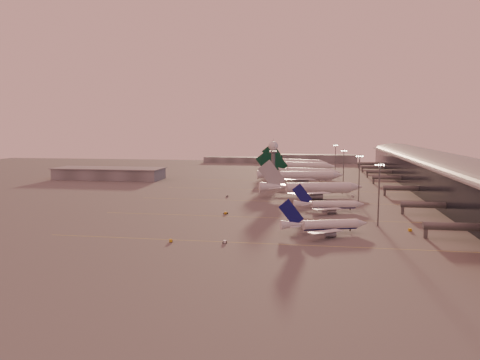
# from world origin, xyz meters

# --- Properties ---
(ground) EXTENTS (700.00, 700.00, 0.00)m
(ground) POSITION_xyz_m (0.00, 0.00, 0.00)
(ground) COLOR #585555
(ground) RESTS_ON ground
(taxiway_markings) EXTENTS (180.00, 185.25, 0.02)m
(taxiway_markings) POSITION_xyz_m (30.00, 56.00, 0.01)
(taxiway_markings) COLOR #DAD44D
(taxiway_markings) RESTS_ON ground
(terminal) EXTENTS (57.00, 362.00, 23.04)m
(terminal) POSITION_xyz_m (107.88, 110.09, 10.52)
(terminal) COLOR black
(terminal) RESTS_ON ground
(hangar) EXTENTS (82.00, 27.00, 8.50)m
(hangar) POSITION_xyz_m (-120.00, 140.00, 4.32)
(hangar) COLOR slate
(hangar) RESTS_ON ground
(radar_tower) EXTENTS (6.40, 6.40, 31.10)m
(radar_tower) POSITION_xyz_m (5.00, 120.00, 20.95)
(radar_tower) COLOR #5A5C61
(radar_tower) RESTS_ON ground
(mast_a) EXTENTS (3.60, 0.56, 25.00)m
(mast_a) POSITION_xyz_m (58.00, 0.00, 13.74)
(mast_a) COLOR #5A5C61
(mast_a) RESTS_ON ground
(mast_b) EXTENTS (3.60, 0.56, 25.00)m
(mast_b) POSITION_xyz_m (55.00, 55.00, 13.74)
(mast_b) COLOR #5A5C61
(mast_b) RESTS_ON ground
(mast_c) EXTENTS (3.60, 0.56, 25.00)m
(mast_c) POSITION_xyz_m (50.00, 110.00, 13.74)
(mast_c) COLOR #5A5C61
(mast_c) RESTS_ON ground
(mast_d) EXTENTS (3.60, 0.56, 25.00)m
(mast_d) POSITION_xyz_m (48.00, 200.00, 13.74)
(mast_d) COLOR #5A5C61
(mast_d) RESTS_ON ground
(distant_horizon) EXTENTS (165.00, 37.50, 9.00)m
(distant_horizon) POSITION_xyz_m (2.62, 325.14, 3.89)
(distant_horizon) COLOR slate
(distant_horizon) RESTS_ON ground
(narrowbody_near) EXTENTS (32.50, 25.48, 13.22)m
(narrowbody_near) POSITION_xyz_m (37.06, -16.59, 2.68)
(narrowbody_near) COLOR silver
(narrowbody_near) RESTS_ON ground
(narrowbody_mid) EXTENTS (33.17, 26.21, 13.10)m
(narrowbody_mid) POSITION_xyz_m (39.63, 29.49, 2.65)
(narrowbody_mid) COLOR silver
(narrowbody_mid) RESTS_ON ground
(widebody_white) EXTENTS (58.17, 45.99, 20.97)m
(widebody_white) POSITION_xyz_m (31.09, 75.11, 3.64)
(widebody_white) COLOR silver
(widebody_white) RESTS_ON ground
(greentail_a) EXTENTS (60.15, 48.01, 22.22)m
(greentail_a) POSITION_xyz_m (22.33, 138.29, 3.93)
(greentail_a) COLOR silver
(greentail_a) RESTS_ON ground
(greentail_b) EXTENTS (54.26, 43.48, 19.83)m
(greentail_b) POSITION_xyz_m (24.28, 174.49, 3.50)
(greentail_b) COLOR silver
(greentail_b) RESTS_ON ground
(greentail_c) EXTENTS (63.58, 51.07, 23.14)m
(greentail_c) POSITION_xyz_m (17.48, 219.18, 4.09)
(greentail_c) COLOR silver
(greentail_c) RESTS_ON ground
(greentail_d) EXTENTS (58.94, 46.86, 22.15)m
(greentail_d) POSITION_xyz_m (14.49, 262.27, 3.91)
(greentail_d) COLOR silver
(greentail_d) RESTS_ON ground
(gsv_truck_a) EXTENTS (5.65, 3.67, 2.15)m
(gsv_truck_a) POSITION_xyz_m (-13.79, -38.24, 1.10)
(gsv_truck_a) COLOR yellow
(gsv_truck_a) RESTS_ON ground
(gsv_tug_near) EXTENTS (2.39, 3.40, 0.89)m
(gsv_tug_near) POSITION_xyz_m (4.07, -36.76, 0.46)
(gsv_tug_near) COLOR white
(gsv_tug_near) RESTS_ON ground
(gsv_catering_a) EXTENTS (5.70, 3.72, 4.31)m
(gsv_catering_a) POSITION_xyz_m (68.93, -7.57, 2.16)
(gsv_catering_a) COLOR yellow
(gsv_catering_a) RESTS_ON ground
(gsv_tug_mid) EXTENTS (3.93, 3.12, 0.98)m
(gsv_tug_mid) POSITION_xyz_m (-5.86, 14.75, 0.50)
(gsv_tug_mid) COLOR yellow
(gsv_tug_mid) RESTS_ON ground
(gsv_truck_b) EXTENTS (5.45, 2.73, 2.10)m
(gsv_truck_b) POSITION_xyz_m (51.47, 45.94, 1.07)
(gsv_truck_b) COLOR white
(gsv_truck_b) RESTS_ON ground
(gsv_truck_c) EXTENTS (5.41, 3.76, 2.06)m
(gsv_truck_c) POSITION_xyz_m (-15.00, 66.13, 1.05)
(gsv_truck_c) COLOR #5C5F61
(gsv_truck_c) RESTS_ON ground
(gsv_catering_b) EXTENTS (4.77, 3.05, 3.62)m
(gsv_catering_b) POSITION_xyz_m (53.88, 79.71, 1.81)
(gsv_catering_b) COLOR white
(gsv_catering_b) RESTS_ON ground
(gsv_tug_far) EXTENTS (2.97, 4.23, 1.11)m
(gsv_tug_far) POSITION_xyz_m (9.89, 109.54, 0.57)
(gsv_tug_far) COLOR white
(gsv_tug_far) RESTS_ON ground
(gsv_tug_hangar) EXTENTS (3.23, 2.19, 0.86)m
(gsv_tug_hangar) POSITION_xyz_m (36.25, 151.59, 0.44)
(gsv_tug_hangar) COLOR white
(gsv_tug_hangar) RESTS_ON ground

